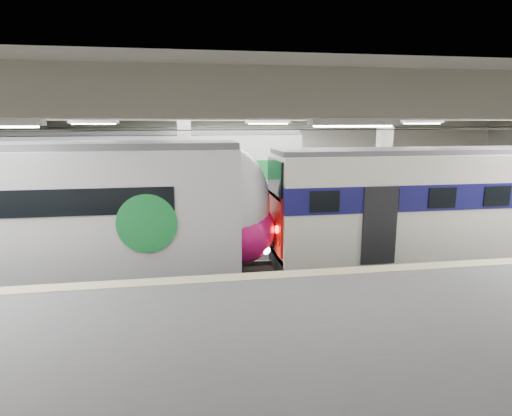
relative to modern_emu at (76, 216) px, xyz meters
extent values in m
cube|color=black|center=(6.34, 0.00, -2.20)|extent=(36.00, 24.00, 0.10)
cube|color=silver|center=(6.34, 0.00, 3.40)|extent=(36.00, 24.00, 0.20)
cube|color=beige|center=(6.34, 10.00, 0.60)|extent=(30.00, 0.10, 5.50)
cube|color=beige|center=(6.34, -10.00, 0.60)|extent=(30.00, 0.10, 5.50)
cube|color=#5C5C5F|center=(6.34, -6.50, -1.60)|extent=(30.00, 7.00, 1.10)
cube|color=beige|center=(6.34, -3.25, -1.04)|extent=(30.00, 0.50, 0.02)
cube|color=beige|center=(3.34, 3.00, 0.60)|extent=(0.50, 0.50, 5.50)
cube|color=beige|center=(11.34, 3.00, 0.60)|extent=(0.50, 0.50, 5.50)
cube|color=beige|center=(6.34, 0.00, 3.10)|extent=(30.00, 18.00, 0.50)
cube|color=#59544C|center=(6.34, 0.00, -2.07)|extent=(30.00, 1.52, 0.16)
cube|color=#59544C|center=(6.34, 5.50, -2.07)|extent=(30.00, 1.52, 0.16)
cylinder|color=black|center=(6.34, 0.00, 2.55)|extent=(30.00, 0.03, 0.03)
cylinder|color=black|center=(6.34, 5.50, 2.55)|extent=(30.00, 0.03, 0.03)
cube|color=white|center=(6.34, -2.00, 2.77)|extent=(26.00, 8.40, 0.12)
cube|color=silver|center=(-1.19, 0.00, 0.18)|extent=(12.21, 2.72, 3.66)
ellipsoid|color=silver|center=(4.91, 0.00, 0.18)|extent=(2.16, 2.67, 3.59)
ellipsoid|color=#C41063|center=(5.03, 0.00, -0.62)|extent=(2.29, 2.72, 2.20)
cylinder|color=#188738|center=(2.23, -1.39, 0.00)|extent=(1.69, 0.06, 1.69)
cube|color=#4C4C51|center=(-1.19, 0.00, 2.12)|extent=(12.21, 2.23, 0.20)
cube|color=black|center=(-1.19, 0.00, -1.80)|extent=(12.21, 1.91, 0.70)
cube|color=silver|center=(12.22, 0.00, 0.06)|extent=(11.98, 2.63, 3.41)
cube|color=#141353|center=(12.22, 0.00, 0.47)|extent=(12.02, 2.69, 0.83)
cube|color=#B7140C|center=(6.19, 0.00, -0.42)|extent=(0.08, 2.23, 1.88)
cube|color=black|center=(6.19, 0.00, 1.01)|extent=(0.08, 2.10, 1.23)
cube|color=#4C4C51|center=(12.22, 0.00, 1.84)|extent=(11.98, 2.05, 0.16)
cube|color=black|center=(12.22, 0.00, -1.80)|extent=(11.98, 1.84, 0.70)
cube|color=silver|center=(1.05, 5.50, 0.30)|extent=(14.46, 3.51, 3.89)
cube|color=#188738|center=(1.05, 5.50, 0.81)|extent=(14.50, 3.57, 0.82)
cube|color=#4C4C51|center=(1.05, 5.50, 2.35)|extent=(14.43, 3.00, 0.16)
cube|color=black|center=(1.05, 5.50, -1.85)|extent=(14.44, 3.20, 0.60)
camera|label=1|loc=(3.36, -13.41, 2.83)|focal=30.00mm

